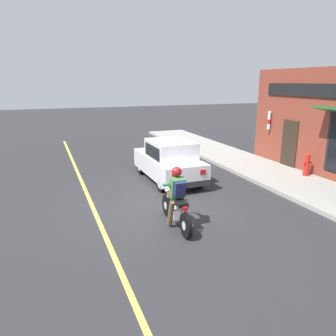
{
  "coord_description": "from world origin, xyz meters",
  "views": [
    {
      "loc": [
        -2.99,
        -8.58,
        3.69
      ],
      "look_at": [
        0.7,
        1.03,
        0.95
      ],
      "focal_mm": 35.0,
      "sensor_mm": 36.0,
      "label": 1
    }
  ],
  "objects": [
    {
      "name": "ground_plane",
      "position": [
        0.0,
        0.0,
        0.0
      ],
      "size": [
        80.0,
        80.0,
        0.0
      ],
      "primitive_type": "plane",
      "color": "#2B2B2D"
    },
    {
      "name": "sidewalk_curb",
      "position": [
        5.48,
        3.0,
        0.07
      ],
      "size": [
        2.6,
        22.0,
        0.14
      ],
      "primitive_type": "cube",
      "color": "#9E9B93",
      "rests_on": "ground"
    },
    {
      "name": "lane_stripe",
      "position": [
        -1.8,
        3.0,
        0.0
      ],
      "size": [
        0.12,
        19.8,
        0.01
      ],
      "primitive_type": "cube",
      "color": "#D1C64C",
      "rests_on": "ground"
    },
    {
      "name": "motorcycle_with_rider",
      "position": [
        0.05,
        -1.26,
        0.68
      ],
      "size": [
        0.56,
        2.02,
        1.62
      ],
      "color": "black",
      "rests_on": "ground"
    },
    {
      "name": "car_hatchback",
      "position": [
        1.35,
        2.63,
        0.77
      ],
      "size": [
        1.68,
        3.8,
        1.57
      ],
      "color": "black",
      "rests_on": "ground"
    },
    {
      "name": "fire_hydrant",
      "position": [
        6.4,
        0.91,
        0.57
      ],
      "size": [
        0.36,
        0.24,
        0.88
      ],
      "color": "red",
      "rests_on": "sidewalk_curb"
    }
  ]
}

